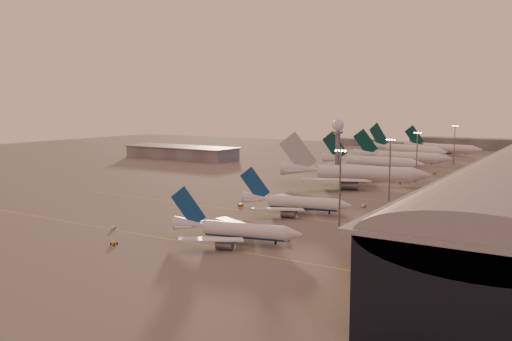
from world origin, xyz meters
The scene contains 26 objects.
ground centered at (0.00, 0.00, 0.00)m, with size 700.00×700.00×0.00m, color #525050.
taxiway_markings centered at (30.00, 56.00, 0.01)m, with size 180.00×185.25×0.02m.
hangar centered at (-120.00, 140.00, 4.32)m, with size 82.00×27.00×8.50m.
radar_tower centered at (5.00, 120.00, 20.95)m, with size 6.40×6.40×31.10m.
mast_a centered at (58.00, 0.00, 13.74)m, with size 3.60×0.56×25.00m.
mast_b centered at (55.00, 55.00, 13.74)m, with size 3.60×0.56×25.00m.
mast_c centered at (50.00, 110.00, 13.74)m, with size 3.60×0.56×25.00m.
mast_d centered at (48.00, 200.00, 13.74)m, with size 3.60×0.56×25.00m.
distant_horizon centered at (2.62, 325.14, 3.89)m, with size 165.00×37.50×9.00m.
narrowbody_near centered at (39.80, -28.40, 3.03)m, with size 37.82×29.86×14.98m.
narrowbody_mid centered at (34.78, 15.74, 3.19)m, with size 39.83×31.47×15.73m.
widebody_white centered at (27.97, 86.61, 4.28)m, with size 68.43×54.11×24.66m.
greentail_a centered at (15.11, 144.59, 3.85)m, with size 60.00×48.49×21.80m.
greentail_b centered at (21.24, 180.75, 3.90)m, with size 60.76×48.94×22.06m.
greentail_c centered at (9.43, 229.69, 4.23)m, with size 63.05×50.02×23.93m.
greentail_d centered at (26.33, 263.27, 3.78)m, with size 58.69×47.06×21.42m.
gsv_truck_a centered at (-0.39, -34.64, 1.06)m, with size 5.41×3.91×2.07m.
gsv_tug_near centered at (13.27, -47.75, 0.48)m, with size 2.13×3.37×0.94m.
gsv_catering_a centered at (50.96, -19.12, 2.07)m, with size 5.26×2.87×4.14m.
gsv_tug_mid centered at (11.67, 16.12, 0.50)m, with size 3.93×3.39×0.96m.
gsv_truck_b centered at (51.35, 38.68, 1.24)m, with size 6.32×3.29×2.43m.
gsv_truck_c centered at (-8.88, 61.50, 1.27)m, with size 6.02×5.86×2.50m.
gsv_catering_b centered at (60.02, 72.22, 2.23)m, with size 5.84×3.60×4.46m.
gsv_tug_far centered at (23.47, 103.51, 0.59)m, with size 4.02×4.64×1.14m.
gsv_truck_d centered at (-12.60, 129.30, 1.10)m, with size 2.41×5.50×2.16m.
gsv_tug_hangar centered at (49.51, 147.88, 0.48)m, with size 3.56×2.52×0.93m.
Camera 1 is at (121.24, -147.92, 38.01)m, focal length 38.00 mm.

